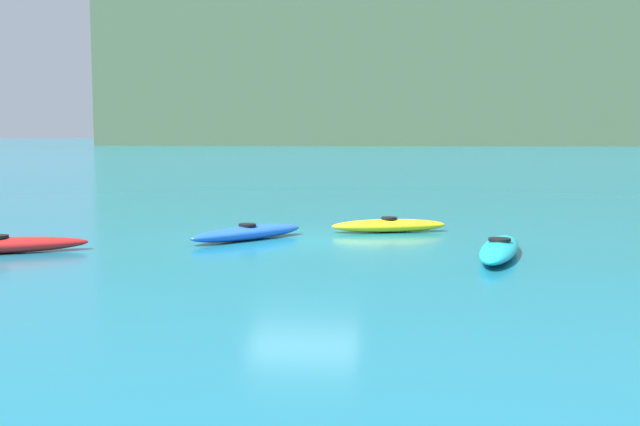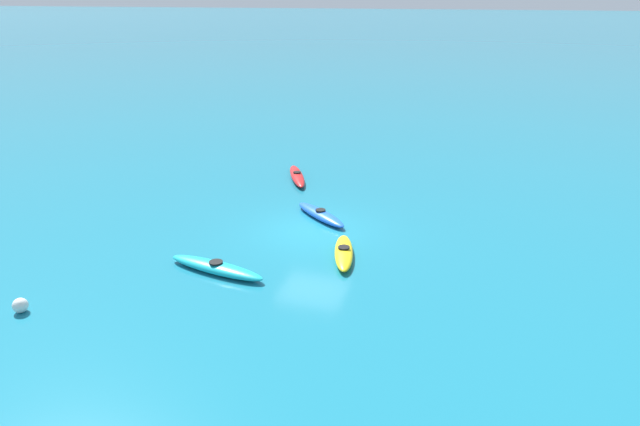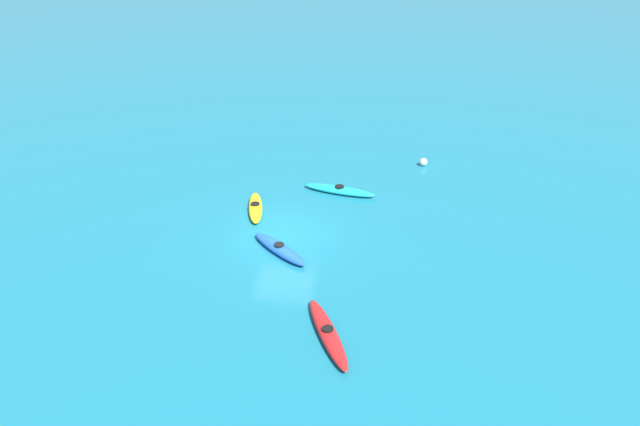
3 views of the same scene
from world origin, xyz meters
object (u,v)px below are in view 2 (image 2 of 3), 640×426
kayak_yellow (344,252)px  kayak_blue (320,215)px  kayak_red (297,176)px  buoy_white (20,305)px  kayak_cyan (216,268)px

kayak_yellow → kayak_blue: size_ratio=1.06×
kayak_blue → kayak_red: bearing=-151.2°
buoy_white → kayak_cyan: bearing=132.7°
kayak_yellow → kayak_red: bearing=-151.1°
kayak_yellow → buoy_white: bearing=-51.9°
buoy_white → kayak_red: bearing=166.1°
kayak_blue → buoy_white: bearing=-32.8°
kayak_cyan → buoy_white: bearing=-47.3°
kayak_red → kayak_yellow: bearing=28.9°
kayak_yellow → kayak_blue: 3.58m
buoy_white → kayak_yellow: bearing=128.1°
kayak_blue → kayak_red: 5.16m
kayak_blue → buoy_white: (9.10, -5.86, 0.05)m
kayak_yellow → kayak_red: same height
kayak_blue → kayak_red: (-4.52, -2.49, -0.00)m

